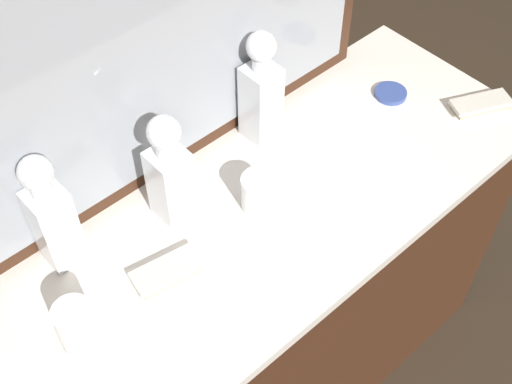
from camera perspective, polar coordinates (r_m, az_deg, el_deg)
The scene contains 10 objects.
dresser at distance 1.80m, azimuth 0.00°, elevation -10.12°, with size 1.41×0.52×0.82m.
dresser_mirror at distance 1.38m, azimuth -6.86°, elevation 11.86°, with size 1.05×0.03×0.62m.
crystal_decanter_rear at distance 1.37m, azimuth -16.38°, elevation -2.28°, with size 0.07×0.07×0.28m.
crystal_decanter_center at distance 1.40m, azimuth -7.09°, elevation 1.22°, with size 0.07×0.07×0.27m.
crystal_decanter_far_right at distance 1.55m, azimuth 0.41°, elevation 7.88°, with size 0.07×0.07×0.29m.
crystal_tumbler_center at distance 1.45m, azimuth 0.25°, elevation -0.13°, with size 0.08×0.08×0.08m.
crystal_tumbler_front at distance 1.30m, azimuth -14.54°, elevation -10.70°, with size 0.07×0.07×0.11m.
silver_brush_rear at distance 1.38m, azimuth -7.30°, elevation -6.52°, with size 0.15×0.09×0.02m.
silver_brush_far_left at distance 1.76m, azimuth 18.00°, elevation 6.89°, with size 0.15×0.11×0.02m.
porcelain_dish at distance 1.75m, azimuth 11.03°, elevation 7.98°, with size 0.08×0.08×0.01m.
Camera 1 is at (-0.61, -0.67, 1.97)m, focal length 48.55 mm.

